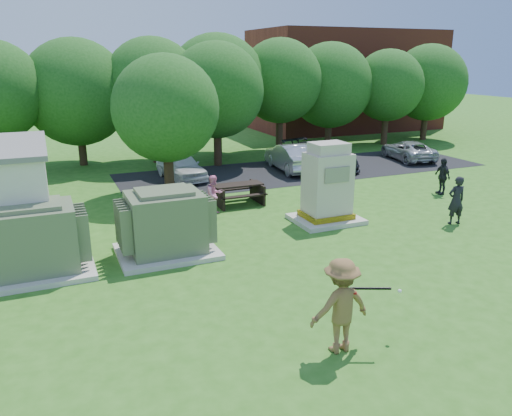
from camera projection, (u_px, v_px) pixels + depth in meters
name	position (u px, v px, depth m)	size (l,w,h in m)	color
ground	(318.00, 299.00, 12.66)	(120.00, 120.00, 0.00)	#2D6619
brick_building	(345.00, 80.00, 42.03)	(15.00, 8.00, 8.00)	maroon
parking_strip	(305.00, 170.00, 27.17)	(20.00, 6.00, 0.01)	#232326
transformer_left	(35.00, 241.00, 13.89)	(3.00, 2.40, 2.07)	beige
transformer_right	(166.00, 224.00, 15.28)	(3.00, 2.40, 2.07)	beige
generator_cabinet	(327.00, 188.00, 18.27)	(2.43, 1.99, 2.96)	beige
picnic_table	(238.00, 191.00, 20.68)	(2.03, 1.52, 0.87)	black
batter	(341.00, 306.00, 10.18)	(1.32, 0.76, 2.04)	brown
person_by_generator	(456.00, 200.00, 18.12)	(0.65, 0.43, 1.79)	black
person_at_picnic	(214.00, 195.00, 19.31)	(0.75, 0.58, 1.54)	pink
person_walking_right	(442.00, 176.00, 22.15)	(0.95, 0.40, 1.62)	black
car_white	(181.00, 166.00, 24.93)	(1.56, 3.89, 1.32)	white
car_silver_a	(291.00, 157.00, 26.78)	(1.55, 4.45, 1.47)	#ABABAF
car_dark	(320.00, 156.00, 27.21)	(1.98, 4.87, 1.41)	black
car_silver_b	(408.00, 150.00, 29.64)	(1.90, 4.11, 1.14)	#B5B4BA
batting_equipment	(372.00, 290.00, 10.27)	(1.52, 0.39, 0.36)	black
tree_row	(184.00, 89.00, 28.39)	(41.30, 13.30, 7.30)	#47301E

